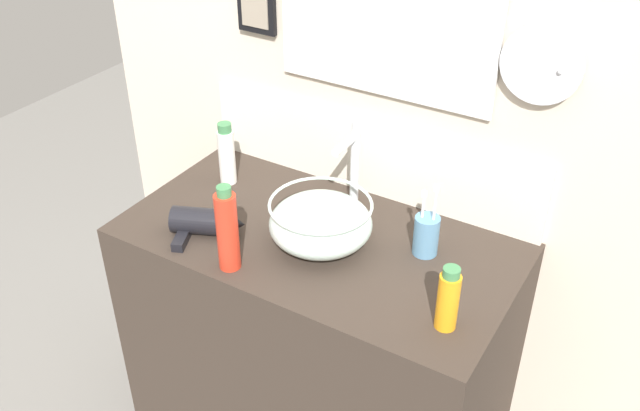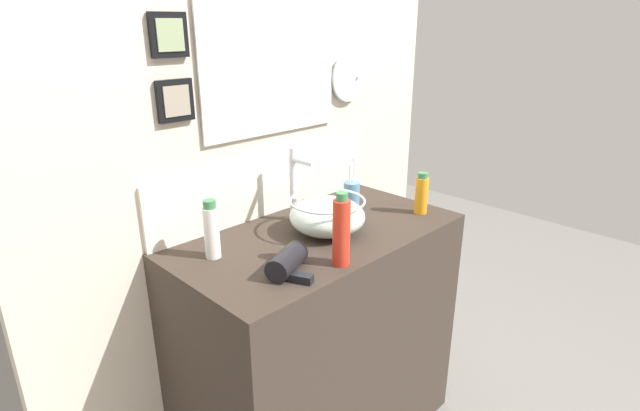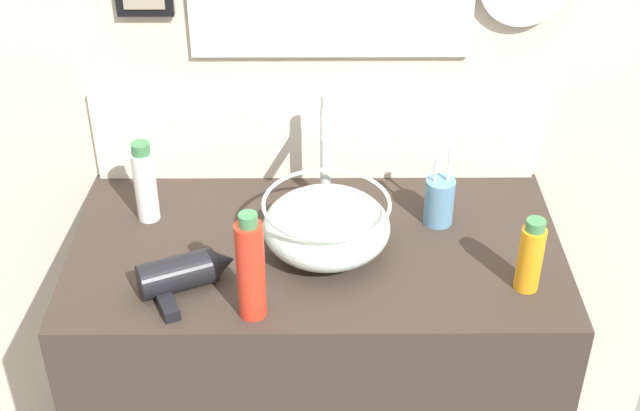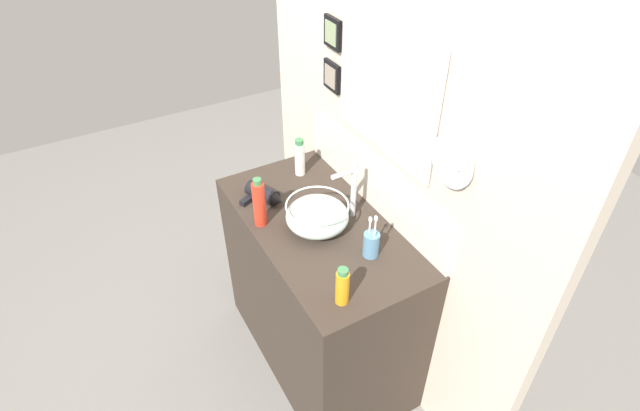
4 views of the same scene
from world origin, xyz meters
name	(u,v)px [view 4 (image 4 of 4)]	position (x,y,z in m)	size (l,w,h in m)	color
ground_plane	(319,350)	(0.00, 0.00, 0.00)	(6.00, 6.00, 0.00)	gray
vanity_counter	(319,294)	(0.00, 0.00, 0.45)	(1.03, 0.55, 0.90)	#382D26
back_panel	(385,128)	(0.00, 0.30, 1.28)	(1.83, 0.10, 2.55)	beige
glass_bowl_sink	(317,216)	(0.02, -0.02, 0.96)	(0.26, 0.26, 0.12)	silver
faucet	(351,186)	(0.02, 0.14, 1.06)	(0.02, 0.12, 0.27)	silver
hair_drier	(264,194)	(-0.26, -0.14, 0.93)	(0.20, 0.18, 0.07)	black
toothbrush_cup	(371,244)	(0.26, 0.08, 0.95)	(0.06, 0.06, 0.20)	#598CB2
lotion_bottle	(342,287)	(0.41, -0.14, 0.98)	(0.05, 0.05, 0.16)	orange
soap_dispenser	(300,158)	(-0.37, 0.10, 0.99)	(0.05, 0.05, 0.19)	white
spray_bottle	(259,203)	(-0.12, -0.22, 1.01)	(0.05, 0.05, 0.23)	red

